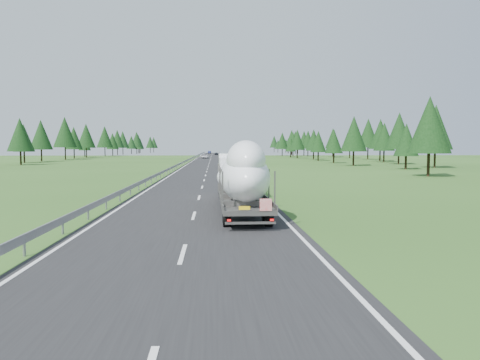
{
  "coord_description": "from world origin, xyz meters",
  "views": [
    {
      "loc": [
        1.08,
        -15.89,
        3.66
      ],
      "look_at": [
        2.6,
        11.21,
        1.76
      ],
      "focal_mm": 35.0,
      "sensor_mm": 36.0,
      "label": 1
    }
  ],
  "objects": [
    {
      "name": "highway_sign",
      "position": [
        7.2,
        80.0,
        1.81
      ],
      "size": [
        0.08,
        0.9,
        2.6
      ],
      "color": "slate",
      "rests_on": "ground"
    },
    {
      "name": "boat_truck",
      "position": [
        2.6,
        11.51,
        2.0
      ],
      "size": [
        2.66,
        17.08,
        4.01
      ],
      "color": "white",
      "rests_on": "ground"
    },
    {
      "name": "road_surface",
      "position": [
        0.0,
        100.0,
        0.01
      ],
      "size": [
        10.0,
        400.0,
        0.02
      ],
      "primitive_type": "cube",
      "color": "black",
      "rests_on": "ground"
    },
    {
      "name": "guardrail",
      "position": [
        -5.3,
        99.94,
        0.6
      ],
      "size": [
        0.1,
        400.0,
        0.76
      ],
      "color": "slate",
      "rests_on": "ground"
    },
    {
      "name": "tree_line_left",
      "position": [
        -43.76,
        143.87,
        7.23
      ],
      "size": [
        15.43,
        357.74,
        12.62
      ],
      "color": "black",
      "rests_on": "ground"
    },
    {
      "name": "distant_car_blue",
      "position": [
        -1.44,
        262.05,
        0.8
      ],
      "size": [
        1.97,
        4.93,
        1.59
      ],
      "primitive_type": "imported",
      "rotation": [
        0.0,
        0.0,
        -0.06
      ],
      "color": "#1A2049",
      "rests_on": "ground"
    },
    {
      "name": "ground",
      "position": [
        0.0,
        0.0,
        0.0
      ],
      "size": [
        400.0,
        400.0,
        0.0
      ],
      "primitive_type": "plane",
      "color": "#2A501A",
      "rests_on": "ground"
    },
    {
      "name": "distant_van",
      "position": [
        -1.97,
        138.07,
        0.75
      ],
      "size": [
        2.57,
        5.44,
        1.5
      ],
      "primitive_type": "imported",
      "rotation": [
        0.0,
        0.0,
        0.01
      ],
      "color": "silver",
      "rests_on": "ground"
    },
    {
      "name": "distant_car_dark",
      "position": [
        2.22,
        209.97,
        0.64
      ],
      "size": [
        1.79,
        3.86,
        1.28
      ],
      "primitive_type": "imported",
      "rotation": [
        0.0,
        0.0,
        -0.07
      ],
      "color": "black",
      "rests_on": "ground"
    },
    {
      "name": "marker_posts",
      "position": [
        6.5,
        155.0,
        0.54
      ],
      "size": [
        0.13,
        350.08,
        1.0
      ],
      "color": "silver",
      "rests_on": "ground"
    },
    {
      "name": "tree_line_right",
      "position": [
        40.93,
        126.51,
        6.91
      ],
      "size": [
        28.75,
        357.81,
        12.54
      ],
      "color": "black",
      "rests_on": "ground"
    }
  ]
}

